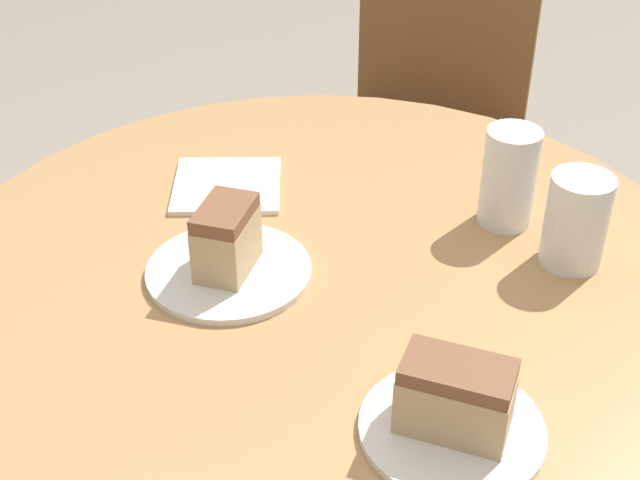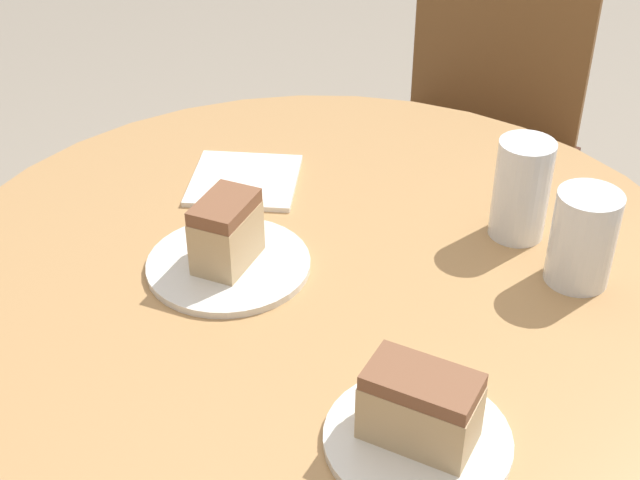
{
  "view_description": "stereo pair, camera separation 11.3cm",
  "coord_description": "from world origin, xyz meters",
  "px_view_note": "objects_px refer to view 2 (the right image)",
  "views": [
    {
      "loc": [
        0.19,
        -0.92,
        1.44
      ],
      "look_at": [
        0.0,
        0.0,
        0.8
      ],
      "focal_mm": 50.0,
      "sensor_mm": 36.0,
      "label": 1
    },
    {
      "loc": [
        0.3,
        -0.89,
        1.44
      ],
      "look_at": [
        0.0,
        0.0,
        0.8
      ],
      "focal_mm": 50.0,
      "sensor_mm": 36.0,
      "label": 2
    }
  ],
  "objects_px": {
    "plate_near": "(229,264)",
    "plate_far": "(417,439)",
    "glass_lemonade": "(521,194)",
    "cake_slice_far": "(420,407)",
    "cake_slice_near": "(226,232)",
    "glass_water": "(582,243)",
    "chair": "(468,144)"
  },
  "relations": [
    {
      "from": "plate_near",
      "to": "glass_water",
      "type": "relative_size",
      "value": 1.69
    },
    {
      "from": "glass_lemonade",
      "to": "glass_water",
      "type": "bearing_deg",
      "value": -42.84
    },
    {
      "from": "plate_far",
      "to": "cake_slice_near",
      "type": "relative_size",
      "value": 1.98
    },
    {
      "from": "chair",
      "to": "plate_far",
      "type": "relative_size",
      "value": 4.88
    },
    {
      "from": "glass_lemonade",
      "to": "plate_far",
      "type": "bearing_deg",
      "value": -95.36
    },
    {
      "from": "plate_near",
      "to": "cake_slice_far",
      "type": "bearing_deg",
      "value": -35.93
    },
    {
      "from": "chair",
      "to": "cake_slice_far",
      "type": "bearing_deg",
      "value": -72.4
    },
    {
      "from": "chair",
      "to": "plate_near",
      "type": "bearing_deg",
      "value": -88.95
    },
    {
      "from": "plate_near",
      "to": "cake_slice_near",
      "type": "distance_m",
      "value": 0.05
    },
    {
      "from": "glass_water",
      "to": "glass_lemonade",
      "type": "bearing_deg",
      "value": 137.16
    },
    {
      "from": "cake_slice_near",
      "to": "glass_lemonade",
      "type": "relative_size",
      "value": 0.69
    },
    {
      "from": "cake_slice_far",
      "to": "glass_lemonade",
      "type": "height_order",
      "value": "glass_lemonade"
    },
    {
      "from": "plate_near",
      "to": "glass_water",
      "type": "height_order",
      "value": "glass_water"
    },
    {
      "from": "plate_near",
      "to": "plate_far",
      "type": "bearing_deg",
      "value": -35.93
    },
    {
      "from": "plate_far",
      "to": "plate_near",
      "type": "bearing_deg",
      "value": 144.07
    },
    {
      "from": "chair",
      "to": "glass_lemonade",
      "type": "distance_m",
      "value": 0.84
    },
    {
      "from": "cake_slice_near",
      "to": "cake_slice_far",
      "type": "relative_size",
      "value": 0.8
    },
    {
      "from": "chair",
      "to": "plate_near",
      "type": "xyz_separation_m",
      "value": [
        -0.16,
        -0.95,
        0.27
      ]
    },
    {
      "from": "glass_water",
      "to": "cake_slice_far",
      "type": "bearing_deg",
      "value": -110.67
    },
    {
      "from": "cake_slice_far",
      "to": "glass_water",
      "type": "bearing_deg",
      "value": 69.33
    },
    {
      "from": "plate_far",
      "to": "glass_lemonade",
      "type": "distance_m",
      "value": 0.42
    },
    {
      "from": "plate_far",
      "to": "cake_slice_far",
      "type": "xyz_separation_m",
      "value": [
        0.0,
        0.0,
        0.05
      ]
    },
    {
      "from": "glass_water",
      "to": "plate_near",
      "type": "bearing_deg",
      "value": -164.73
    },
    {
      "from": "chair",
      "to": "glass_lemonade",
      "type": "height_order",
      "value": "chair"
    },
    {
      "from": "chair",
      "to": "cake_slice_near",
      "type": "xyz_separation_m",
      "value": [
        -0.16,
        -0.95,
        0.33
      ]
    },
    {
      "from": "plate_far",
      "to": "glass_water",
      "type": "bearing_deg",
      "value": 69.33
    },
    {
      "from": "plate_far",
      "to": "cake_slice_near",
      "type": "height_order",
      "value": "cake_slice_near"
    },
    {
      "from": "plate_near",
      "to": "glass_lemonade",
      "type": "bearing_deg",
      "value": 30.17
    },
    {
      "from": "cake_slice_far",
      "to": "glass_lemonade",
      "type": "distance_m",
      "value": 0.42
    },
    {
      "from": "plate_near",
      "to": "glass_lemonade",
      "type": "distance_m",
      "value": 0.4
    },
    {
      "from": "glass_lemonade",
      "to": "cake_slice_far",
      "type": "bearing_deg",
      "value": -95.36
    },
    {
      "from": "glass_lemonade",
      "to": "glass_water",
      "type": "xyz_separation_m",
      "value": [
        0.09,
        -0.08,
        -0.01
      ]
    }
  ]
}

